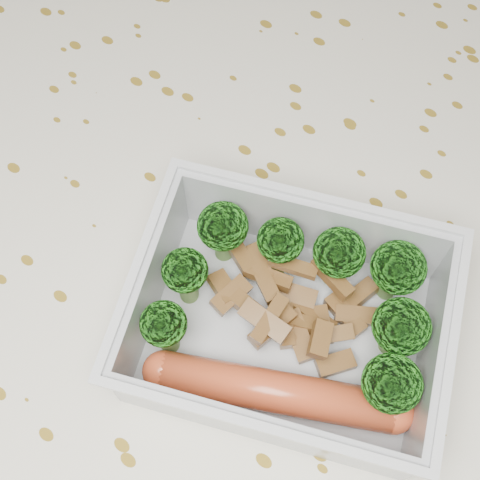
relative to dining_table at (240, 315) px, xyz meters
The scene contains 7 objects.
ground_plane 0.67m from the dining_table, ahead, with size 4.00×4.00×0.00m, color olive.
dining_table is the anchor object (origin of this frame).
tablecloth 0.05m from the dining_table, ahead, with size 1.46×0.96×0.19m.
lunch_container 0.12m from the dining_table, 22.27° to the right, with size 0.20×0.18×0.06m.
broccoli_florets 0.14m from the dining_table, ahead, with size 0.15×0.13×0.05m.
meat_pile 0.11m from the dining_table, ahead, with size 0.10×0.08×0.03m.
sausage 0.13m from the dining_table, 38.81° to the right, with size 0.13×0.08×0.02m.
Camera 1 is at (0.10, -0.13, 1.13)m, focal length 50.00 mm.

